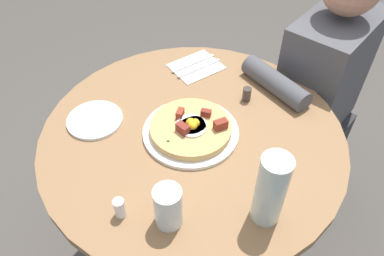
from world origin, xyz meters
TOP-DOWN VIEW (x-y plane):
  - ground_plane at (0.00, 0.00)m, footprint 6.00×6.00m
  - dining_table at (0.00, 0.00)m, footprint 0.91×0.91m
  - person_seated at (0.60, -0.15)m, footprint 0.53×0.34m
  - pizza_plate at (-0.01, -0.00)m, footprint 0.29×0.29m
  - breakfast_pizza at (-0.01, -0.00)m, footprint 0.24×0.24m
  - bread_plate at (-0.16, 0.26)m, footprint 0.17×0.17m
  - napkin at (0.26, 0.20)m, footprint 0.20×0.18m
  - fork at (0.26, 0.22)m, footprint 0.18×0.06m
  - knife at (0.25, 0.18)m, footprint 0.18×0.06m
  - water_glass at (-0.27, -0.15)m, footprint 0.07×0.07m
  - water_bottle at (-0.10, -0.32)m, footprint 0.07×0.07m
  - salt_shaker at (-0.33, -0.05)m, footprint 0.03×0.03m
  - pepper_shaker at (0.22, -0.04)m, footprint 0.03×0.03m

SIDE VIEW (x-z plane):
  - ground_plane at x=0.00m, z-range 0.00..0.00m
  - person_seated at x=0.60m, z-range -0.06..1.07m
  - dining_table at x=0.00m, z-range 0.20..0.95m
  - napkin at x=0.26m, z-range 0.75..0.76m
  - bread_plate at x=-0.16m, z-range 0.75..0.76m
  - pizza_plate at x=-0.01m, z-range 0.75..0.77m
  - fork at x=0.26m, z-range 0.76..0.76m
  - knife at x=0.25m, z-range 0.76..0.76m
  - pepper_shaker at x=0.22m, z-range 0.75..0.80m
  - breakfast_pizza at x=-0.01m, z-range 0.76..0.81m
  - salt_shaker at x=-0.33m, z-range 0.75..0.81m
  - water_glass at x=-0.27m, z-range 0.75..0.87m
  - water_bottle at x=-0.10m, z-range 0.75..0.96m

